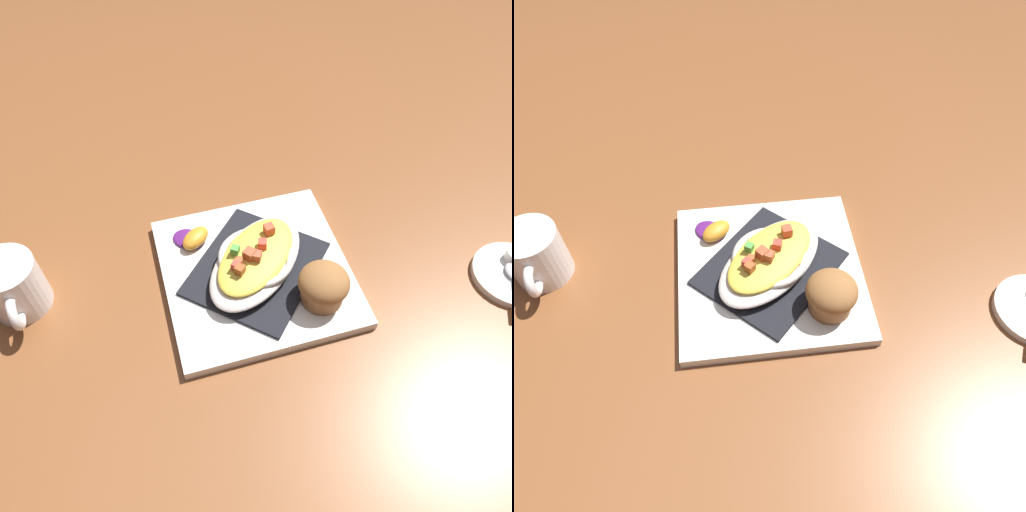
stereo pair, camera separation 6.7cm
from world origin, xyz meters
The scene contains 7 objects.
ground_plane centered at (0.00, 0.00, 0.00)m, with size 2.60×2.60×0.00m, color brown.
square_plate centered at (0.00, 0.00, 0.01)m, with size 0.26×0.26×0.02m, color white.
folded_napkin centered at (0.00, 0.00, 0.02)m, with size 0.17×0.15×0.00m, color black.
gratin_dish centered at (0.00, 0.00, 0.04)m, with size 0.18×0.21×0.05m.
muffin centered at (0.08, -0.05, 0.05)m, with size 0.07×0.07×0.06m.
orange_garnish centered at (-0.09, 0.05, 0.02)m, with size 0.07×0.06×0.02m.
coffee_mug centered at (-0.32, -0.03, 0.04)m, with size 0.08×0.11×0.08m.
Camera 2 is at (0.04, -0.41, 0.58)m, focal length 34.93 mm.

